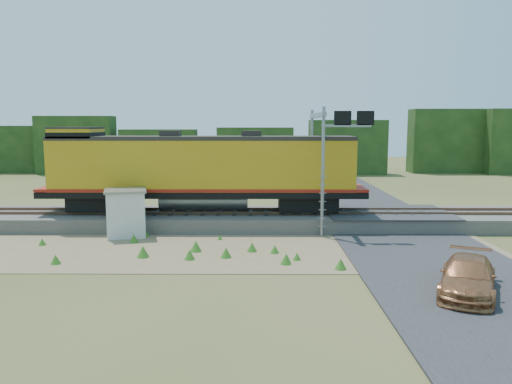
{
  "coord_description": "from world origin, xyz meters",
  "views": [
    {
      "loc": [
        -0.41,
        -22.42,
        5.82
      ],
      "look_at": [
        -0.57,
        3.0,
        2.4
      ],
      "focal_mm": 35.0,
      "sensor_mm": 36.0,
      "label": 1
    }
  ],
  "objects_px": {
    "shed": "(126,213)",
    "car": "(468,277)",
    "locomotive": "(199,169)",
    "signal_gantry": "(324,138)"
  },
  "relations": [
    {
      "from": "locomotive",
      "to": "car",
      "type": "relative_size",
      "value": 4.25
    },
    {
      "from": "shed",
      "to": "signal_gantry",
      "type": "relative_size",
      "value": 0.38
    },
    {
      "from": "signal_gantry",
      "to": "car",
      "type": "relative_size",
      "value": 1.56
    },
    {
      "from": "shed",
      "to": "car",
      "type": "xyz_separation_m",
      "value": [
        14.2,
        -9.04,
        -0.63
      ]
    },
    {
      "from": "signal_gantry",
      "to": "shed",
      "type": "bearing_deg",
      "value": -169.13
    },
    {
      "from": "signal_gantry",
      "to": "locomotive",
      "type": "bearing_deg",
      "value": 174.72
    },
    {
      "from": "locomotive",
      "to": "signal_gantry",
      "type": "xyz_separation_m",
      "value": [
        7.09,
        -0.65,
        1.78
      ]
    },
    {
      "from": "locomotive",
      "to": "shed",
      "type": "bearing_deg",
      "value": -142.61
    },
    {
      "from": "shed",
      "to": "car",
      "type": "height_order",
      "value": "shed"
    },
    {
      "from": "signal_gantry",
      "to": "car",
      "type": "xyz_separation_m",
      "value": [
        3.59,
        -11.08,
        -4.46
      ]
    }
  ]
}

